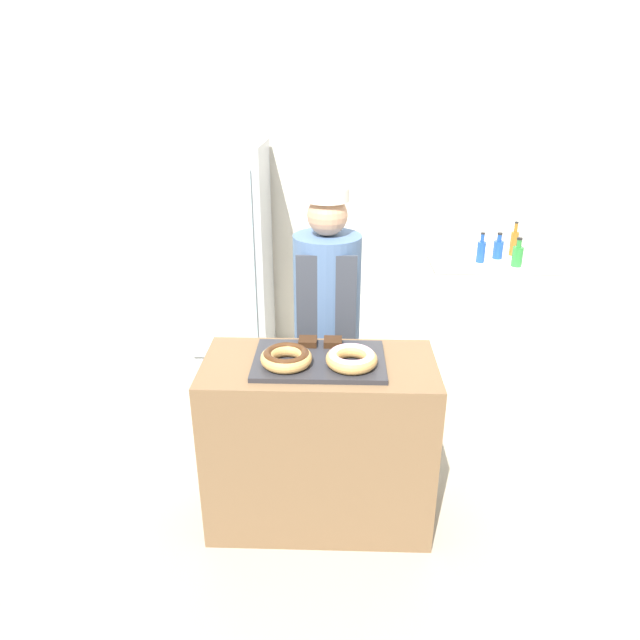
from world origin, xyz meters
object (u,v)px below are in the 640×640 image
bottle_green (518,255)px  brownie_back_right (333,342)px  donut_light_glaze (352,358)px  baker_person (327,325)px  serving_tray (319,361)px  bottle_amber (514,242)px  brownie_back_left (308,342)px  chest_freezer (486,313)px  donut_chocolate_glaze (286,357)px  bottle_blue (481,251)px  bottle_blue_b (498,249)px  beverage_fridge (228,261)px

bottle_green → brownie_back_right: bearing=-133.0°
donut_light_glaze → baker_person: bearing=101.8°
serving_tray → brownie_back_right: bearing=67.2°
baker_person → bottle_amber: baker_person is taller
brownie_back_left → baker_person: size_ratio=0.06×
donut_light_glaze → chest_freezer: size_ratio=0.25×
chest_freezer → bottle_green: bearing=-57.6°
donut_chocolate_glaze → bottle_blue: size_ratio=1.09×
chest_freezer → bottle_blue_b: (0.03, -0.00, 0.52)m
bottle_blue_b → brownie_back_right: bearing=-127.5°
serving_tray → brownie_back_right: 0.16m
brownie_back_right → bottle_amber: 2.15m
donut_light_glaze → bottle_blue: size_ratio=1.09×
bottle_blue → beverage_fridge: bearing=177.0°
beverage_fridge → bottle_blue_b: 2.04m
beverage_fridge → chest_freezer: size_ratio=1.81×
baker_person → bottle_amber: 1.89m
baker_person → beverage_fridge: size_ratio=0.95×
beverage_fridge → bottle_blue: bearing=-3.0°
serving_tray → beverage_fridge: beverage_fridge is taller
bottle_blue → brownie_back_right: bearing=-125.6°
serving_tray → bottle_green: bearing=48.6°
chest_freezer → brownie_back_left: bearing=-129.5°
brownie_back_left → bottle_green: 2.00m
chest_freezer → bottle_amber: (0.17, 0.08, 0.55)m
brownie_back_left → bottle_blue_b: bottle_blue_b is taller
donut_chocolate_glaze → bottle_amber: (1.57, 1.88, 0.03)m
bottle_green → bottle_amber: bottle_amber is taller
brownie_back_left → serving_tray: bearing=-67.2°
brownie_back_left → baker_person: baker_person is taller
brownie_back_left → chest_freezer: bearing=50.5°
chest_freezer → bottle_blue: size_ratio=4.33×
beverage_fridge → donut_light_glaze: bearing=-63.2°
donut_light_glaze → baker_person: size_ratio=0.15×
donut_light_glaze → chest_freezer: (1.09, 1.80, -0.52)m
bottle_amber → serving_tray: bearing=-127.9°
brownie_back_left → bottle_blue_b: 2.07m
brownie_back_right → bottle_blue: size_ratio=0.41×
beverage_fridge → chest_freezer: 2.04m
brownie_back_left → bottle_blue_b: size_ratio=0.46×
serving_tray → bottle_blue: bottle_blue is taller
beverage_fridge → bottle_amber: (2.17, 0.09, 0.14)m
baker_person → beverage_fridge: beverage_fridge is taller
chest_freezer → baker_person: bearing=-135.8°
donut_light_glaze → baker_person: (-0.13, 0.61, -0.11)m
donut_light_glaze → bottle_blue: bearing=60.1°
brownie_back_right → chest_freezer: size_ratio=0.09×
donut_light_glaze → bottle_blue: 1.96m
bottle_blue → bottle_blue_b: 0.18m
brownie_back_right → bottle_green: bearing=47.0°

